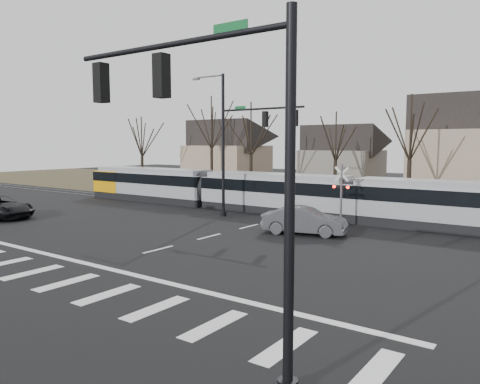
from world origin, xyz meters
The scene contains 15 objects.
ground centered at (0.00, 0.00, 0.00)m, with size 140.00×140.00×0.00m, color black.
grass_verge centered at (0.00, 32.00, 0.01)m, with size 140.00×28.00×0.01m, color #38331E.
crosswalk centered at (0.00, -4.00, 0.01)m, with size 27.00×2.60×0.01m.
stop_line centered at (0.00, -1.80, 0.01)m, with size 28.00×0.35×0.01m, color silver.
lane_dashes centered at (0.00, 16.00, 0.01)m, with size 0.18×30.00×0.01m.
rail_pair centered at (0.00, 15.80, 0.03)m, with size 90.00×1.52×0.06m.
tram centered at (-1.87, 16.00, 1.63)m, with size 39.55×2.94×3.00m.
sedan centered at (4.05, 9.80, 0.80)m, with size 5.15×2.87×1.61m, color #46484D.
signal_pole_near_right centered at (10.11, -6.00, 5.17)m, with size 6.72×0.44×8.00m.
signal_pole_far centered at (-2.41, 12.50, 5.70)m, with size 9.28×0.44×10.20m.
rail_crossing_signal centered at (5.00, 12.79, 1.89)m, with size 1.08×0.36×4.00m.
tree_row centered at (2.00, 26.00, 5.00)m, with size 59.20×7.20×10.00m.
house_a centered at (-20.00, 34.00, 4.46)m, with size 9.72×8.64×8.60m.
house_b centered at (-5.00, 36.00, 3.97)m, with size 8.64×7.56×7.65m.
house_c centered at (9.00, 33.00, 5.23)m, with size 10.80×8.64×10.10m.
Camera 1 is at (16.67, -14.24, 5.28)m, focal length 35.00 mm.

